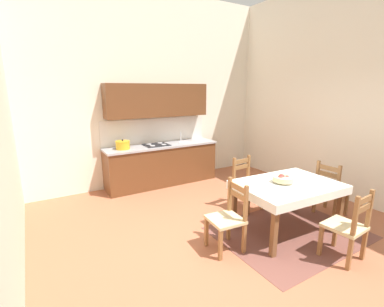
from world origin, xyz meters
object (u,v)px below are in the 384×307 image
dining_table (287,191)px  dining_chair_tv_side (228,218)px  dining_chair_window_side (331,190)px  fruit_bowl (283,179)px  dining_chair_kitchen_side (246,185)px  dining_chair_camera_side (348,227)px  kitchen_cabinetry (161,146)px

dining_table → dining_chair_tv_side: bearing=176.7°
dining_chair_tv_side → dining_chair_window_side: size_ratio=1.00×
dining_chair_window_side → fruit_bowl: dining_chair_window_side is taller
dining_table → dining_chair_window_side: 1.09m
dining_chair_tv_side → dining_chair_kitchen_side: same height
dining_table → dining_chair_tv_side: (-1.05, 0.06, -0.20)m
dining_table → dining_chair_window_side: (1.07, -0.01, -0.20)m
dining_table → dining_chair_camera_side: bearing=-85.3°
kitchen_cabinetry → dining_chair_tv_side: 2.89m
kitchen_cabinetry → fruit_bowl: 2.92m
dining_chair_camera_side → kitchen_cabinetry: bearing=101.6°
kitchen_cabinetry → dining_chair_tv_side: (-0.34, -2.84, -0.41)m
dining_chair_tv_side → dining_chair_camera_side: size_ratio=1.00×
dining_chair_camera_side → dining_chair_kitchen_side: bearing=91.4°
kitchen_cabinetry → dining_chair_kitchen_side: size_ratio=2.70×
dining_chair_kitchen_side → fruit_bowl: 0.93m
dining_table → dining_chair_tv_side: dining_chair_tv_side is taller
dining_chair_camera_side → dining_chair_window_side: same height
kitchen_cabinetry → fruit_bowl: bearing=-77.1°
dining_table → dining_chair_kitchen_side: 0.92m
dining_chair_window_side → dining_table: bearing=179.2°
kitchen_cabinetry → dining_chair_camera_side: bearing=-78.4°
dining_chair_kitchen_side → dining_chair_window_side: (1.05, -0.92, 0.00)m
dining_chair_window_side → fruit_bowl: (-1.13, 0.07, 0.37)m
fruit_bowl → dining_table: bearing=-43.6°
kitchen_cabinetry → dining_table: bearing=-76.3°
dining_chair_tv_side → dining_chair_window_side: bearing=-2.0°
dining_chair_camera_side → dining_chair_window_side: (1.00, 0.87, 0.00)m
fruit_bowl → dining_chair_kitchen_side: bearing=84.6°
kitchen_cabinetry → fruit_bowl: size_ratio=8.36×
dining_chair_kitchen_side → fruit_bowl: (-0.08, -0.85, 0.37)m
dining_chair_tv_side → dining_chair_window_side: same height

